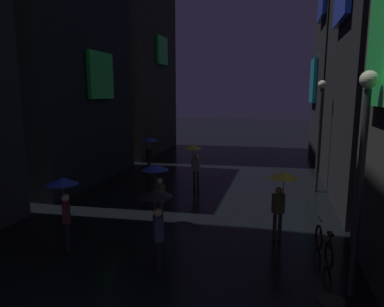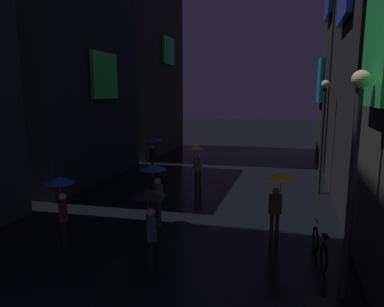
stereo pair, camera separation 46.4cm
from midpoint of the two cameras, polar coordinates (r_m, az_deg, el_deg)
name	(u,v)px [view 2 (the right image)]	position (r m, az deg, el deg)	size (l,w,h in m)	color
building_left_mid	(65,45)	(19.12, -19.71, 16.71)	(4.25, 8.02, 13.78)	black
building_right_far	(360,50)	(24.61, 26.68, 15.14)	(4.25, 7.46, 14.24)	black
pedestrian_foreground_right_blue	(155,177)	(11.61, -5.11, -3.95)	(0.90, 0.90, 2.12)	#2D2D38
pedestrian_foreground_left_yellow	(196,154)	(16.01, 1.42, -0.07)	(0.90, 0.90, 2.12)	#38332D
pedestrian_near_crossing_yellow	(279,187)	(10.74, 15.53, -5.44)	(0.90, 0.90, 2.12)	#38332D
pedestrian_far_right_blue	(153,145)	(18.82, -5.75, 1.38)	(0.90, 0.90, 2.12)	#38332D
pedestrian_midstreet_left_blue	(61,192)	(10.48, -19.84, -6.04)	(0.90, 0.90, 2.12)	black
pedestrian_midstreet_centre_black	(149,207)	(8.67, -5.68, -8.81)	(0.90, 0.90, 2.12)	black
bicycle_parked_at_storefront	(320,247)	(10.20, 21.76, -14.25)	(0.29, 1.81, 0.96)	black
streetlamp_right_near	(354,159)	(7.86, 26.97, -0.88)	(0.36, 0.36, 4.91)	#2D2D33
streetlamp_right_far	(323,123)	(16.20, 21.76, 4.75)	(0.36, 0.36, 5.03)	#2D2D33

